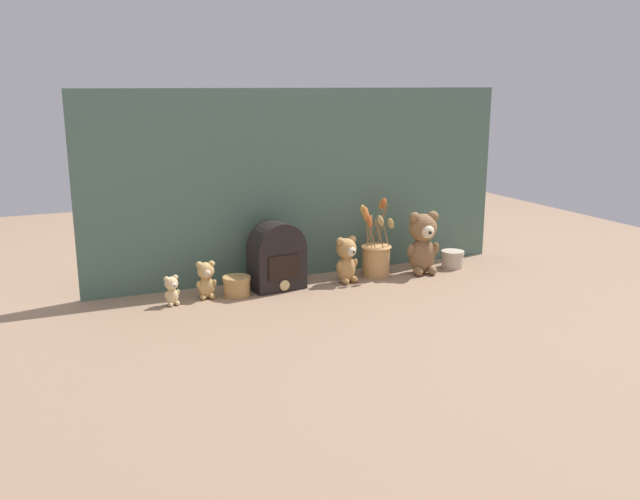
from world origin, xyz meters
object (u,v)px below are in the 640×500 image
object	(u,v)px
vintage_radio	(277,257)
decorative_tin_short	(452,259)
teddy_bear_medium	(347,259)
teddy_bear_tiny	(172,290)
teddy_bear_small	(206,279)
flower_vase	(376,255)
teddy_bear_large	(423,241)
decorative_tin_tall	(237,286)

from	to	relation	value
vintage_radio	decorative_tin_short	distance (m)	0.78
teddy_bear_medium	teddy_bear_tiny	size ratio (longest dim) A/B	1.71
teddy_bear_small	flower_vase	xyz separation A→B (m)	(0.70, 0.02, 0.01)
vintage_radio	teddy_bear_tiny	bearing A→B (deg)	-174.57
teddy_bear_large	decorative_tin_short	xyz separation A→B (m)	(0.16, 0.03, -0.10)
teddy_bear_tiny	vintage_radio	size ratio (longest dim) A/B	0.41
teddy_bear_tiny	decorative_tin_tall	distance (m)	0.24
flower_vase	vintage_radio	world-z (taller)	flower_vase
teddy_bear_large	teddy_bear_medium	world-z (taller)	teddy_bear_large
vintage_radio	decorative_tin_short	size ratio (longest dim) A/B	2.70
vintage_radio	decorative_tin_short	world-z (taller)	vintage_radio
teddy_bear_medium	decorative_tin_tall	bearing A→B (deg)	179.75
teddy_bear_small	decorative_tin_short	world-z (taller)	teddy_bear_small
teddy_bear_small	decorative_tin_tall	bearing A→B (deg)	-9.05
teddy_bear_medium	flower_vase	size ratio (longest dim) A/B	0.59
decorative_tin_tall	flower_vase	bearing A→B (deg)	3.28
flower_vase	teddy_bear_tiny	bearing A→B (deg)	-176.81
teddy_bear_large	teddy_bear_small	world-z (taller)	teddy_bear_large
teddy_bear_large	teddy_bear_small	distance (m)	0.89
decorative_tin_short	teddy_bear_tiny	bearing A→B (deg)	-178.66
teddy_bear_small	flower_vase	bearing A→B (deg)	1.36
decorative_tin_tall	teddy_bear_medium	bearing A→B (deg)	-0.25
teddy_bear_large	decorative_tin_tall	xyz separation A→B (m)	(-0.78, 0.01, -0.10)
teddy_bear_large	flower_vase	distance (m)	0.20
vintage_radio	decorative_tin_short	xyz separation A→B (m)	(0.78, -0.01, -0.09)
vintage_radio	flower_vase	bearing A→B (deg)	1.06
teddy_bear_large	vintage_radio	size ratio (longest dim) A/B	1.00
decorative_tin_tall	teddy_bear_large	bearing A→B (deg)	-0.79
flower_vase	teddy_bear_small	bearing A→B (deg)	-178.64
teddy_bear_medium	teddy_bear_small	size ratio (longest dim) A/B	1.32
teddy_bear_medium	teddy_bear_small	bearing A→B (deg)	178.01
teddy_bear_medium	vintage_radio	xyz separation A→B (m)	(-0.28, 0.03, 0.03)
teddy_bear_large	decorative_tin_tall	bearing A→B (deg)	179.21
teddy_bear_large	teddy_bear_tiny	world-z (taller)	teddy_bear_large
teddy_bear_medium	teddy_bear_large	bearing A→B (deg)	-1.49
teddy_bear_medium	flower_vase	bearing A→B (deg)	13.56
vintage_radio	decorative_tin_tall	xyz separation A→B (m)	(-0.17, -0.03, -0.09)
teddy_bear_large	vintage_radio	bearing A→B (deg)	176.58
teddy_bear_medium	vintage_radio	world-z (taller)	vintage_radio
teddy_bear_small	decorative_tin_tall	distance (m)	0.11
teddy_bear_tiny	flower_vase	xyz separation A→B (m)	(0.83, 0.05, 0.03)
teddy_bear_large	teddy_bear_medium	xyz separation A→B (m)	(-0.34, 0.01, -0.04)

